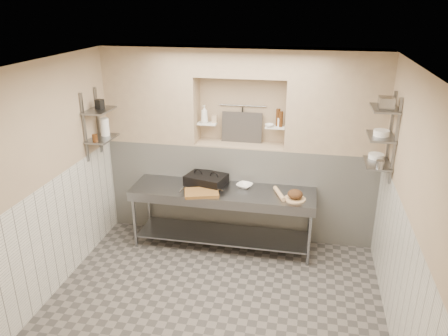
% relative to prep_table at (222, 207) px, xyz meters
% --- Properties ---
extents(floor, '(4.00, 3.90, 0.10)m').
position_rel_prep_table_xyz_m(floor, '(0.16, -1.18, -0.69)').
color(floor, '#5C5652').
rests_on(floor, ground).
extents(ceiling, '(4.00, 3.90, 0.10)m').
position_rel_prep_table_xyz_m(ceiling, '(0.16, -1.18, 2.21)').
color(ceiling, silver).
rests_on(ceiling, ground).
extents(wall_left, '(0.10, 3.90, 2.80)m').
position_rel_prep_table_xyz_m(wall_left, '(-1.89, -1.18, 0.76)').
color(wall_left, tan).
rests_on(wall_left, ground).
extents(wall_right, '(0.10, 3.90, 2.80)m').
position_rel_prep_table_xyz_m(wall_right, '(2.21, -1.18, 0.76)').
color(wall_right, tan).
rests_on(wall_right, ground).
extents(wall_back, '(4.00, 0.10, 2.80)m').
position_rel_prep_table_xyz_m(wall_back, '(0.16, 0.82, 0.76)').
color(wall_back, tan).
rests_on(wall_back, ground).
extents(wall_front, '(4.00, 0.10, 2.80)m').
position_rel_prep_table_xyz_m(wall_front, '(0.16, -3.18, 0.76)').
color(wall_front, tan).
rests_on(wall_front, ground).
extents(backwall_lower, '(4.00, 0.40, 1.40)m').
position_rel_prep_table_xyz_m(backwall_lower, '(0.16, 0.57, 0.06)').
color(backwall_lower, silver).
rests_on(backwall_lower, floor).
extents(alcove_sill, '(1.30, 0.40, 0.02)m').
position_rel_prep_table_xyz_m(alcove_sill, '(0.16, 0.57, 0.77)').
color(alcove_sill, tan).
rests_on(alcove_sill, backwall_lower).
extents(backwall_pillar_left, '(1.35, 0.40, 1.40)m').
position_rel_prep_table_xyz_m(backwall_pillar_left, '(-1.17, 0.57, 1.46)').
color(backwall_pillar_left, tan).
rests_on(backwall_pillar_left, backwall_lower).
extents(backwall_pillar_right, '(1.35, 0.40, 1.40)m').
position_rel_prep_table_xyz_m(backwall_pillar_right, '(1.48, 0.57, 1.46)').
color(backwall_pillar_right, tan).
rests_on(backwall_pillar_right, backwall_lower).
extents(backwall_header, '(1.30, 0.40, 0.40)m').
position_rel_prep_table_xyz_m(backwall_header, '(0.16, 0.57, 1.96)').
color(backwall_header, tan).
rests_on(backwall_header, backwall_lower).
extents(wainscot_left, '(0.02, 3.90, 1.40)m').
position_rel_prep_table_xyz_m(wainscot_left, '(-1.83, -1.18, 0.06)').
color(wainscot_left, silver).
rests_on(wainscot_left, floor).
extents(wainscot_right, '(0.02, 3.90, 1.40)m').
position_rel_prep_table_xyz_m(wainscot_right, '(2.15, -1.18, 0.06)').
color(wainscot_right, silver).
rests_on(wainscot_right, floor).
extents(alcove_shelf_left, '(0.28, 0.16, 0.02)m').
position_rel_prep_table_xyz_m(alcove_shelf_left, '(-0.34, 0.57, 1.06)').
color(alcove_shelf_left, white).
rests_on(alcove_shelf_left, backwall_lower).
extents(alcove_shelf_right, '(0.28, 0.16, 0.02)m').
position_rel_prep_table_xyz_m(alcove_shelf_right, '(0.66, 0.57, 1.06)').
color(alcove_shelf_right, white).
rests_on(alcove_shelf_right, backwall_lower).
extents(utensil_rail, '(0.70, 0.02, 0.02)m').
position_rel_prep_table_xyz_m(utensil_rail, '(0.16, 0.74, 1.31)').
color(utensil_rail, gray).
rests_on(utensil_rail, wall_back).
extents(hanging_steel, '(0.02, 0.02, 0.30)m').
position_rel_prep_table_xyz_m(hanging_steel, '(0.16, 0.72, 1.14)').
color(hanging_steel, black).
rests_on(hanging_steel, utensil_rail).
extents(splash_panel, '(0.60, 0.08, 0.45)m').
position_rel_prep_table_xyz_m(splash_panel, '(0.16, 0.67, 1.00)').
color(splash_panel, '#383330').
rests_on(splash_panel, alcove_sill).
extents(shelf_rail_left_a, '(0.03, 0.03, 0.95)m').
position_rel_prep_table_xyz_m(shelf_rail_left_a, '(-1.82, 0.07, 1.16)').
color(shelf_rail_left_a, slate).
rests_on(shelf_rail_left_a, wall_left).
extents(shelf_rail_left_b, '(0.03, 0.03, 0.95)m').
position_rel_prep_table_xyz_m(shelf_rail_left_b, '(-1.82, -0.33, 1.16)').
color(shelf_rail_left_b, slate).
rests_on(shelf_rail_left_b, wall_left).
extents(wall_shelf_left_lower, '(0.30, 0.50, 0.02)m').
position_rel_prep_table_xyz_m(wall_shelf_left_lower, '(-1.68, -0.13, 0.96)').
color(wall_shelf_left_lower, slate).
rests_on(wall_shelf_left_lower, wall_left).
extents(wall_shelf_left_upper, '(0.30, 0.50, 0.03)m').
position_rel_prep_table_xyz_m(wall_shelf_left_upper, '(-1.68, -0.13, 1.36)').
color(wall_shelf_left_upper, slate).
rests_on(wall_shelf_left_upper, wall_left).
extents(shelf_rail_right_a, '(0.03, 0.03, 1.05)m').
position_rel_prep_table_xyz_m(shelf_rail_right_a, '(2.13, 0.07, 1.21)').
color(shelf_rail_right_a, slate).
rests_on(shelf_rail_right_a, wall_right).
extents(shelf_rail_right_b, '(0.03, 0.03, 1.05)m').
position_rel_prep_table_xyz_m(shelf_rail_right_b, '(2.13, -0.33, 1.21)').
color(shelf_rail_right_b, slate).
rests_on(shelf_rail_right_b, wall_right).
extents(wall_shelf_right_lower, '(0.30, 0.50, 0.02)m').
position_rel_prep_table_xyz_m(wall_shelf_right_lower, '(2.00, -0.13, 0.86)').
color(wall_shelf_right_lower, slate).
rests_on(wall_shelf_right_lower, wall_right).
extents(wall_shelf_right_mid, '(0.30, 0.50, 0.02)m').
position_rel_prep_table_xyz_m(wall_shelf_right_mid, '(2.00, -0.13, 1.21)').
color(wall_shelf_right_mid, slate).
rests_on(wall_shelf_right_mid, wall_right).
extents(wall_shelf_right_upper, '(0.30, 0.50, 0.03)m').
position_rel_prep_table_xyz_m(wall_shelf_right_upper, '(2.00, -0.13, 1.56)').
color(wall_shelf_right_upper, slate).
rests_on(wall_shelf_right_upper, wall_right).
extents(prep_table, '(2.60, 0.70, 0.90)m').
position_rel_prep_table_xyz_m(prep_table, '(0.00, 0.00, 0.00)').
color(prep_table, gray).
rests_on(prep_table, floor).
extents(panini_press, '(0.63, 0.52, 0.15)m').
position_rel_prep_table_xyz_m(panini_press, '(-0.27, 0.15, 0.33)').
color(panini_press, black).
rests_on(panini_press, prep_table).
extents(cutting_board, '(0.54, 0.45, 0.04)m').
position_rel_prep_table_xyz_m(cutting_board, '(-0.26, -0.19, 0.28)').
color(cutting_board, brown).
rests_on(cutting_board, prep_table).
extents(knife_blade, '(0.28, 0.09, 0.01)m').
position_rel_prep_table_xyz_m(knife_blade, '(-0.09, -0.07, 0.31)').
color(knife_blade, gray).
rests_on(knife_blade, cutting_board).
extents(tongs, '(0.04, 0.24, 0.02)m').
position_rel_prep_table_xyz_m(tongs, '(-0.53, -0.19, 0.31)').
color(tongs, gray).
rests_on(tongs, cutting_board).
extents(mixing_bowl, '(0.28, 0.28, 0.05)m').
position_rel_prep_table_xyz_m(mixing_bowl, '(0.29, 0.16, 0.28)').
color(mixing_bowl, white).
rests_on(mixing_bowl, prep_table).
extents(rolling_pin, '(0.20, 0.40, 0.06)m').
position_rel_prep_table_xyz_m(rolling_pin, '(0.80, -0.02, 0.29)').
color(rolling_pin, tan).
rests_on(rolling_pin, prep_table).
extents(bread_board, '(0.29, 0.29, 0.02)m').
position_rel_prep_table_xyz_m(bread_board, '(1.01, -0.10, 0.27)').
color(bread_board, tan).
rests_on(bread_board, prep_table).
extents(bread_loaf, '(0.20, 0.20, 0.12)m').
position_rel_prep_table_xyz_m(bread_loaf, '(1.01, -0.10, 0.34)').
color(bread_loaf, '#4C2D19').
rests_on(bread_loaf, bread_board).
extents(bottle_soap, '(0.13, 0.13, 0.26)m').
position_rel_prep_table_xyz_m(bottle_soap, '(-0.38, 0.54, 1.20)').
color(bottle_soap, white).
rests_on(bottle_soap, alcove_shelf_left).
extents(jar_alcove, '(0.07, 0.07, 0.11)m').
position_rel_prep_table_xyz_m(jar_alcove, '(-0.24, 0.59, 1.13)').
color(jar_alcove, tan).
rests_on(jar_alcove, alcove_shelf_left).
extents(bowl_alcove, '(0.17, 0.17, 0.04)m').
position_rel_prep_table_xyz_m(bowl_alcove, '(0.58, 0.52, 1.09)').
color(bowl_alcove, white).
rests_on(bowl_alcove, alcove_shelf_right).
extents(condiment_a, '(0.06, 0.06, 0.22)m').
position_rel_prep_table_xyz_m(condiment_a, '(0.73, 0.56, 1.18)').
color(condiment_a, '#42230E').
rests_on(condiment_a, alcove_shelf_right).
extents(condiment_b, '(0.06, 0.06, 0.25)m').
position_rel_prep_table_xyz_m(condiment_b, '(0.69, 0.60, 1.19)').
color(condiment_b, '#42230E').
rests_on(condiment_b, alcove_shelf_right).
extents(condiment_c, '(0.07, 0.07, 0.12)m').
position_rel_prep_table_xyz_m(condiment_c, '(0.72, 0.57, 1.13)').
color(condiment_c, white).
rests_on(condiment_c, alcove_shelf_right).
extents(jug_left, '(0.12, 0.12, 0.25)m').
position_rel_prep_table_xyz_m(jug_left, '(-1.68, -0.02, 1.09)').
color(jug_left, white).
rests_on(jug_left, wall_shelf_left_lower).
extents(jar_left, '(0.07, 0.07, 0.11)m').
position_rel_prep_table_xyz_m(jar_left, '(-1.68, -0.33, 1.02)').
color(jar_left, '#42230E').
rests_on(jar_left, wall_shelf_left_lower).
extents(box_left_upper, '(0.11, 0.11, 0.13)m').
position_rel_prep_table_xyz_m(box_left_upper, '(-1.68, -0.10, 1.44)').
color(box_left_upper, black).
rests_on(box_left_upper, wall_shelf_left_upper).
extents(bowl_right, '(0.19, 0.19, 0.06)m').
position_rel_prep_table_xyz_m(bowl_right, '(2.00, 0.02, 0.90)').
color(bowl_right, white).
rests_on(bowl_right, wall_shelf_right_lower).
extents(canister_right, '(0.10, 0.10, 0.10)m').
position_rel_prep_table_xyz_m(canister_right, '(2.00, -0.34, 0.92)').
color(canister_right, gray).
rests_on(canister_right, wall_shelf_right_lower).
extents(bowl_right_mid, '(0.19, 0.19, 0.07)m').
position_rel_prep_table_xyz_m(bowl_right_mid, '(2.00, -0.14, 1.26)').
color(bowl_right_mid, white).
rests_on(bowl_right_mid, wall_shelf_right_mid).
extents(basket_right, '(0.18, 0.21, 0.13)m').
position_rel_prep_table_xyz_m(basket_right, '(2.00, -0.19, 1.64)').
color(basket_right, gray).
rests_on(basket_right, wall_shelf_right_upper).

